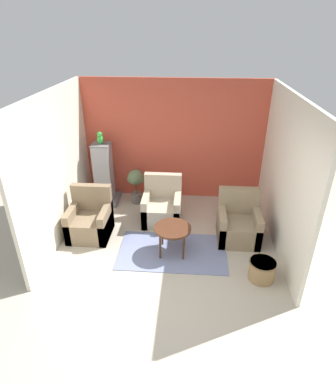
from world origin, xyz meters
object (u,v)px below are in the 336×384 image
at_px(armchair_right, 238,225).
at_px(potted_plant, 136,182).
at_px(armchair_left, 90,221).
at_px(parrot, 100,138).
at_px(wicker_basket, 262,270).
at_px(armchair_middle, 162,208).
at_px(coffee_table, 173,230).
at_px(birdcage, 104,176).

xyz_separation_m(armchair_right, potted_plant, (-2.08, 1.22, 0.20)).
xyz_separation_m(armchair_left, armchair_right, (2.73, 0.08, 0.00)).
bearing_deg(armchair_right, parrot, 156.32).
bearing_deg(armchair_left, wicker_basket, -18.07).
xyz_separation_m(armchair_right, armchair_middle, (-1.44, 0.51, 0.00)).
height_order(coffee_table, parrot, parrot).
distance_m(coffee_table, parrot, 2.56).
bearing_deg(wicker_basket, birdcage, 143.11).
xyz_separation_m(armchair_left, armchair_middle, (1.29, 0.59, 0.00)).
height_order(coffee_table, potted_plant, potted_plant).
bearing_deg(coffee_table, birdcage, 133.11).
bearing_deg(birdcage, parrot, 90.00).
distance_m(armchair_left, birdcage, 1.34).
relative_size(armchair_right, parrot, 3.46).
bearing_deg(armchair_right, wicker_basket, -76.62).
bearing_deg(wicker_basket, armchair_left, 161.93).
bearing_deg(parrot, potted_plant, 0.06).
height_order(coffee_table, wicker_basket, coffee_table).
relative_size(armchair_left, armchair_right, 1.00).
bearing_deg(wicker_basket, armchair_right, 103.38).
xyz_separation_m(coffee_table, armchair_right, (1.17, 0.50, -0.16)).
bearing_deg(armchair_middle, armchair_left, -155.20).
bearing_deg(armchair_right, armchair_middle, 160.51).
xyz_separation_m(armchair_middle, wicker_basket, (1.69, -1.57, -0.12)).
height_order(potted_plant, wicker_basket, potted_plant).
distance_m(armchair_middle, parrot, 1.91).
bearing_deg(armchair_right, armchair_left, -178.25).
height_order(birdcage, potted_plant, birdcage).
height_order(coffee_table, armchair_left, armchair_left).
height_order(birdcage, wicker_basket, birdcage).
distance_m(coffee_table, armchair_right, 1.28).
relative_size(potted_plant, wicker_basket, 1.89).
distance_m(armchair_right, wicker_basket, 1.09).
bearing_deg(potted_plant, armchair_middle, -47.85).
height_order(armchair_right, birdcage, birdcage).
height_order(armchair_left, armchair_middle, same).
distance_m(armchair_left, wicker_basket, 3.14).
relative_size(armchair_left, birdcage, 0.68).
relative_size(armchair_right, potted_plant, 1.18).
relative_size(armchair_middle, parrot, 3.46).
xyz_separation_m(armchair_right, birdcage, (-2.77, 1.21, 0.31)).
height_order(coffee_table, armchair_right, armchair_right).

